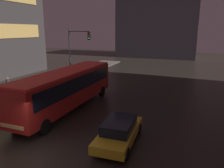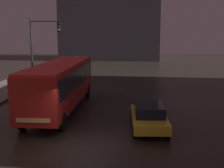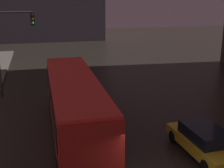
% 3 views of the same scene
% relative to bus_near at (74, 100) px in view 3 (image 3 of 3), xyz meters
% --- Properties ---
extents(bus_near, '(2.56, 11.52, 3.18)m').
position_rel_bus_near_xyz_m(bus_near, '(0.00, 0.00, 0.00)').
color(bus_near, '#AD1E19').
rests_on(bus_near, ground).
extents(car_taxi, '(1.99, 4.51, 1.36)m').
position_rel_bus_near_xyz_m(car_taxi, '(5.65, -3.63, -1.25)').
color(car_taxi, gold).
rests_on(car_taxi, ground).
extents(traffic_light_main, '(2.83, 0.35, 6.45)m').
position_rel_bus_near_xyz_m(traffic_light_main, '(-3.58, 7.93, 2.35)').
color(traffic_light_main, '#2D2D2D').
rests_on(traffic_light_main, ground).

